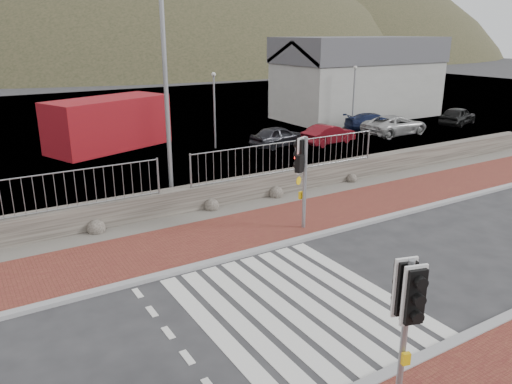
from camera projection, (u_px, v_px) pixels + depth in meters
ground at (295, 305)px, 11.80m from camera, size 220.00×220.00×0.00m
sidewalk_far at (210, 239)px, 15.44m from camera, size 40.00×3.00×0.08m
kerb_near at (389, 374)px, 9.35m from camera, size 40.00×0.25×0.12m
kerb_far at (234, 257)px, 14.22m from camera, size 40.00×0.25×0.12m
zebra_crossing at (295, 305)px, 11.80m from camera, size 4.62×5.60×0.01m
gravel_strip at (184, 220)px, 17.07m from camera, size 40.00×1.50×0.06m
stone_wall at (174, 202)px, 17.59m from camera, size 40.00×0.60×0.90m
railing at (174, 165)px, 17.05m from camera, size 18.07×0.07×1.22m
quay at (59, 125)px, 34.45m from camera, size 120.00×40.00×0.50m
water at (3, 83)px, 62.85m from camera, size 220.00×50.00×0.05m
harbor_building at (358, 77)px, 36.99m from camera, size 12.20×6.20×5.80m
hills_backdrop at (47, 195)px, 93.58m from camera, size 254.00×90.00×100.00m
traffic_signal_near at (407, 304)px, 8.02m from camera, size 0.45×0.34×2.77m
traffic_signal_far at (305, 163)px, 15.61m from camera, size 0.75×0.49×3.07m
streetlight at (168, 64)px, 17.03m from camera, size 1.90×0.64×9.08m
shipping_container at (109, 123)px, 27.28m from camera, size 7.14×4.94×2.75m
car_a at (279, 136)px, 27.89m from camera, size 3.57×1.78×1.17m
car_b at (329, 134)px, 28.55m from camera, size 3.55×1.65×1.13m
car_c at (374, 122)px, 32.47m from camera, size 4.14×2.58×1.12m
car_d at (395, 125)px, 31.09m from camera, size 4.51×2.21×1.23m
car_e at (458, 116)px, 34.31m from camera, size 3.97×2.51×1.26m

